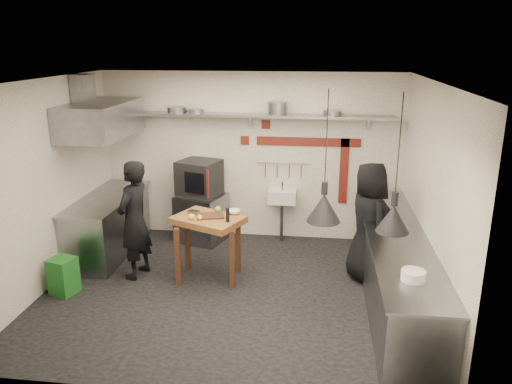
# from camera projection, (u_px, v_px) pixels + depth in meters

# --- Properties ---
(floor) EXTENTS (5.00, 5.00, 0.00)m
(floor) POSITION_uv_depth(u_px,v_px,m) (230.00, 291.00, 6.79)
(floor) COLOR black
(floor) RESTS_ON ground
(ceiling) EXTENTS (5.00, 5.00, 0.00)m
(ceiling) POSITION_uv_depth(u_px,v_px,m) (227.00, 81.00, 5.98)
(ceiling) COLOR silver
(ceiling) RESTS_ON floor
(wall_back) EXTENTS (5.00, 0.04, 2.80)m
(wall_back) POSITION_uv_depth(u_px,v_px,m) (251.00, 157.00, 8.38)
(wall_back) COLOR white
(wall_back) RESTS_ON floor
(wall_front) EXTENTS (5.00, 0.04, 2.80)m
(wall_front) POSITION_uv_depth(u_px,v_px,m) (187.00, 261.00, 4.39)
(wall_front) COLOR white
(wall_front) RESTS_ON floor
(wall_left) EXTENTS (0.04, 4.20, 2.80)m
(wall_left) POSITION_uv_depth(u_px,v_px,m) (45.00, 186.00, 6.69)
(wall_left) COLOR white
(wall_left) RESTS_ON floor
(wall_right) EXTENTS (0.04, 4.20, 2.80)m
(wall_right) POSITION_uv_depth(u_px,v_px,m) (430.00, 200.00, 6.09)
(wall_right) COLOR white
(wall_right) RESTS_ON floor
(red_band_horiz) EXTENTS (1.70, 0.02, 0.14)m
(red_band_horiz) POSITION_uv_depth(u_px,v_px,m) (308.00, 142.00, 8.17)
(red_band_horiz) COLOR maroon
(red_band_horiz) RESTS_ON wall_back
(red_band_vert) EXTENTS (0.14, 0.02, 1.10)m
(red_band_vert) POSITION_uv_depth(u_px,v_px,m) (344.00, 171.00, 8.23)
(red_band_vert) COLOR maroon
(red_band_vert) RESTS_ON wall_back
(red_tile_a) EXTENTS (0.14, 0.02, 0.14)m
(red_tile_a) POSITION_uv_depth(u_px,v_px,m) (266.00, 125.00, 8.17)
(red_tile_a) COLOR maroon
(red_tile_a) RESTS_ON wall_back
(red_tile_b) EXTENTS (0.14, 0.02, 0.14)m
(red_tile_b) POSITION_uv_depth(u_px,v_px,m) (245.00, 140.00, 8.29)
(red_tile_b) COLOR maroon
(red_tile_b) RESTS_ON wall_back
(back_shelf) EXTENTS (4.60, 0.34, 0.04)m
(back_shelf) POSITION_uv_depth(u_px,v_px,m) (249.00, 115.00, 8.00)
(back_shelf) COLOR slate
(back_shelf) RESTS_ON wall_back
(shelf_bracket_left) EXTENTS (0.04, 0.06, 0.24)m
(shelf_bracket_left) POSITION_uv_depth(u_px,v_px,m) (139.00, 118.00, 8.40)
(shelf_bracket_left) COLOR slate
(shelf_bracket_left) RESTS_ON wall_back
(shelf_bracket_mid) EXTENTS (0.04, 0.06, 0.24)m
(shelf_bracket_mid) POSITION_uv_depth(u_px,v_px,m) (251.00, 120.00, 8.17)
(shelf_bracket_mid) COLOR slate
(shelf_bracket_mid) RESTS_ON wall_back
(shelf_bracket_right) EXTENTS (0.04, 0.06, 0.24)m
(shelf_bracket_right) POSITION_uv_depth(u_px,v_px,m) (369.00, 122.00, 7.94)
(shelf_bracket_right) COLOR slate
(shelf_bracket_right) RESTS_ON wall_back
(pan_far_left) EXTENTS (0.34, 0.34, 0.09)m
(pan_far_left) POSITION_uv_depth(u_px,v_px,m) (177.00, 110.00, 8.13)
(pan_far_left) COLOR slate
(pan_far_left) RESTS_ON back_shelf
(pan_mid_left) EXTENTS (0.32, 0.32, 0.07)m
(pan_mid_left) POSITION_uv_depth(u_px,v_px,m) (196.00, 111.00, 8.09)
(pan_mid_left) COLOR slate
(pan_mid_left) RESTS_ON back_shelf
(stock_pot) EXTENTS (0.38, 0.38, 0.20)m
(stock_pot) POSITION_uv_depth(u_px,v_px,m) (278.00, 108.00, 7.91)
(stock_pot) COLOR slate
(stock_pot) RESTS_ON back_shelf
(pan_right) EXTENTS (0.34, 0.34, 0.08)m
(pan_right) POSITION_uv_depth(u_px,v_px,m) (333.00, 113.00, 7.83)
(pan_right) COLOR slate
(pan_right) RESTS_ON back_shelf
(oven_stand) EXTENTS (0.90, 0.86, 0.80)m
(oven_stand) POSITION_uv_depth(u_px,v_px,m) (202.00, 217.00, 8.44)
(oven_stand) COLOR slate
(oven_stand) RESTS_ON floor
(combi_oven) EXTENTS (0.77, 0.74, 0.58)m
(combi_oven) POSITION_uv_depth(u_px,v_px,m) (199.00, 178.00, 8.26)
(combi_oven) COLOR black
(combi_oven) RESTS_ON oven_stand
(oven_door) EXTENTS (0.53, 0.20, 0.46)m
(oven_door) POSITION_uv_depth(u_px,v_px,m) (194.00, 182.00, 8.00)
(oven_door) COLOR maroon
(oven_door) RESTS_ON combi_oven
(oven_glass) EXTENTS (0.34, 0.13, 0.34)m
(oven_glass) POSITION_uv_depth(u_px,v_px,m) (194.00, 183.00, 7.95)
(oven_glass) COLOR black
(oven_glass) RESTS_ON oven_door
(hand_sink) EXTENTS (0.46, 0.34, 0.22)m
(hand_sink) POSITION_uv_depth(u_px,v_px,m) (282.00, 196.00, 8.32)
(hand_sink) COLOR silver
(hand_sink) RESTS_ON wall_back
(sink_tap) EXTENTS (0.03, 0.03, 0.14)m
(sink_tap) POSITION_uv_depth(u_px,v_px,m) (282.00, 186.00, 8.27)
(sink_tap) COLOR slate
(sink_tap) RESTS_ON hand_sink
(sink_drain) EXTENTS (0.06, 0.06, 0.66)m
(sink_drain) POSITION_uv_depth(u_px,v_px,m) (282.00, 222.00, 8.41)
(sink_drain) COLOR slate
(sink_drain) RESTS_ON floor
(utensil_rail) EXTENTS (0.90, 0.02, 0.02)m
(utensil_rail) POSITION_uv_depth(u_px,v_px,m) (283.00, 163.00, 8.30)
(utensil_rail) COLOR slate
(utensil_rail) RESTS_ON wall_back
(counter_right) EXTENTS (0.70, 3.80, 0.90)m
(counter_right) POSITION_uv_depth(u_px,v_px,m) (395.00, 269.00, 6.40)
(counter_right) COLOR slate
(counter_right) RESTS_ON floor
(counter_right_top) EXTENTS (0.76, 3.90, 0.03)m
(counter_right_top) POSITION_uv_depth(u_px,v_px,m) (398.00, 236.00, 6.27)
(counter_right_top) COLOR slate
(counter_right_top) RESTS_ON counter_right
(plate_stack) EXTENTS (0.29, 0.29, 0.11)m
(plate_stack) POSITION_uv_depth(u_px,v_px,m) (413.00, 275.00, 5.05)
(plate_stack) COLOR silver
(plate_stack) RESTS_ON counter_right_top
(small_bowl_right) EXTENTS (0.20, 0.20, 0.05)m
(small_bowl_right) POSITION_uv_depth(u_px,v_px,m) (411.00, 278.00, 5.06)
(small_bowl_right) COLOR silver
(small_bowl_right) RESTS_ON counter_right_top
(counter_left) EXTENTS (0.70, 1.90, 0.90)m
(counter_left) POSITION_uv_depth(u_px,v_px,m) (108.00, 226.00, 7.92)
(counter_left) COLOR slate
(counter_left) RESTS_ON floor
(counter_left_top) EXTENTS (0.76, 2.00, 0.03)m
(counter_left_top) POSITION_uv_depth(u_px,v_px,m) (106.00, 198.00, 7.78)
(counter_left_top) COLOR slate
(counter_left_top) RESTS_ON counter_left
(extractor_hood) EXTENTS (0.78, 1.60, 0.50)m
(extractor_hood) POSITION_uv_depth(u_px,v_px,m) (102.00, 119.00, 7.42)
(extractor_hood) COLOR slate
(extractor_hood) RESTS_ON ceiling
(hood_duct) EXTENTS (0.28, 0.28, 0.50)m
(hood_duct) POSITION_uv_depth(u_px,v_px,m) (83.00, 92.00, 7.33)
(hood_duct) COLOR slate
(hood_duct) RESTS_ON ceiling
(green_bin) EXTENTS (0.38, 0.38, 0.50)m
(green_bin) POSITION_uv_depth(u_px,v_px,m) (63.00, 276.00, 6.67)
(green_bin) COLOR #195F1D
(green_bin) RESTS_ON floor
(prep_table) EXTENTS (1.10, 0.96, 0.92)m
(prep_table) POSITION_uv_depth(u_px,v_px,m) (209.00, 248.00, 7.05)
(prep_table) COLOR #8F5E31
(prep_table) RESTS_ON floor
(cutting_board) EXTENTS (0.43, 0.35, 0.02)m
(cutting_board) POSITION_uv_depth(u_px,v_px,m) (210.00, 216.00, 6.93)
(cutting_board) COLOR #472A19
(cutting_board) RESTS_ON prep_table
(pepper_mill) EXTENTS (0.06, 0.06, 0.20)m
(pepper_mill) POSITION_uv_depth(u_px,v_px,m) (228.00, 215.00, 6.71)
(pepper_mill) COLOR black
(pepper_mill) RESTS_ON prep_table
(lemon_a) EXTENTS (0.11, 0.11, 0.08)m
(lemon_a) POSITION_uv_depth(u_px,v_px,m) (191.00, 217.00, 6.81)
(lemon_a) COLOR yellow
(lemon_a) RESTS_ON prep_table
(lemon_b) EXTENTS (0.07, 0.07, 0.07)m
(lemon_b) POSITION_uv_depth(u_px,v_px,m) (200.00, 217.00, 6.80)
(lemon_b) COLOR yellow
(lemon_b) RESTS_ON prep_table
(veg_ball) EXTENTS (0.10, 0.10, 0.09)m
(veg_ball) POSITION_uv_depth(u_px,v_px,m) (218.00, 210.00, 7.07)
(veg_ball) COLOR #61973D
(veg_ball) RESTS_ON prep_table
(steel_tray) EXTENTS (0.19, 0.16, 0.03)m
(steel_tray) POSITION_uv_depth(u_px,v_px,m) (194.00, 212.00, 7.08)
(steel_tray) COLOR slate
(steel_tray) RESTS_ON prep_table
(bowl) EXTENTS (0.21, 0.21, 0.06)m
(bowl) POSITION_uv_depth(u_px,v_px,m) (234.00, 212.00, 7.04)
(bowl) COLOR silver
(bowl) RESTS_ON prep_table
(heat_lamp_near) EXTENTS (0.43, 0.43, 1.45)m
(heat_lamp_near) POSITION_uv_depth(u_px,v_px,m) (326.00, 157.00, 5.31)
(heat_lamp_near) COLOR black
(heat_lamp_near) RESTS_ON ceiling
(heat_lamp_far) EXTENTS (0.38, 0.38, 1.42)m
(heat_lamp_far) POSITION_uv_depth(u_px,v_px,m) (398.00, 165.00, 4.92)
(heat_lamp_far) COLOR black
(heat_lamp_far) RESTS_ON ceiling
(chef_left) EXTENTS (0.54, 0.70, 1.70)m
(chef_left) POSITION_uv_depth(u_px,v_px,m) (134.00, 220.00, 7.00)
(chef_left) COLOR black
(chef_left) RESTS_ON floor
(chef_right) EXTENTS (0.80, 0.97, 1.70)m
(chef_right) POSITION_uv_depth(u_px,v_px,m) (368.00, 222.00, 6.92)
(chef_right) COLOR black
(chef_right) RESTS_ON floor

